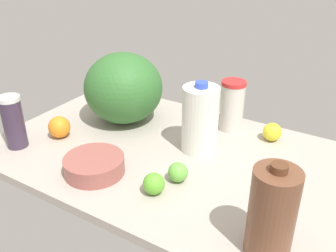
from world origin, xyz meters
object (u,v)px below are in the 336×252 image
object	(u,v)px
milk_jug	(200,119)
lime_loose	(154,184)
mixing_bowl	(94,165)
lemon_beside_bowl	(272,132)
chocolate_milk_jug	(272,213)
lime_by_jug	(178,172)
shaker_bottle	(13,122)
tumbler_cup	(232,105)
watermelon	(123,88)
orange_near_front	(59,127)

from	to	relation	value
milk_jug	lime_loose	distance (cm)	29.83
mixing_bowl	lemon_beside_bowl	distance (cm)	63.42
lime_loose	chocolate_milk_jug	bearing A→B (deg)	172.88
milk_jug	lime_by_jug	distance (cm)	21.85
shaker_bottle	lemon_beside_bowl	distance (cm)	90.12
lemon_beside_bowl	tumbler_cup	bearing A→B (deg)	-2.25
chocolate_milk_jug	lime_loose	distance (cm)	35.73
watermelon	lime_by_jug	xyz separation A→B (cm)	(-38.82, 24.75, -10.52)
tumbler_cup	lemon_beside_bowl	size ratio (longest dim) A/B	2.90
milk_jug	watermelon	world-z (taller)	watermelon
milk_jug	watermelon	bearing A→B (deg)	-7.78
lime_loose	orange_near_front	world-z (taller)	orange_near_front
shaker_bottle	lime_loose	size ratio (longest dim) A/B	2.94
chocolate_milk_jug	tumbler_cup	bearing A→B (deg)	-58.98
watermelon	tumbler_cup	world-z (taller)	watermelon
lemon_beside_bowl	mixing_bowl	bearing A→B (deg)	50.45
chocolate_milk_jug	lime_loose	bearing A→B (deg)	-7.12
lime_loose	lemon_beside_bowl	distance (cm)	51.48
orange_near_front	lemon_beside_bowl	size ratio (longest dim) A/B	1.20
lime_loose	lemon_beside_bowl	xyz separation A→B (cm)	(-18.98, -47.85, 0.13)
milk_jug	tumbler_cup	bearing A→B (deg)	-99.06
milk_jug	watermelon	xyz separation A→B (cm)	(35.62, -4.87, 2.06)
shaker_bottle	chocolate_milk_jug	bearing A→B (deg)	178.94
lime_loose	lime_by_jug	xyz separation A→B (cm)	(-2.83, -8.75, -0.15)
orange_near_front	lime_by_jug	world-z (taller)	orange_near_front
mixing_bowl	watermelon	bearing A→B (deg)	-67.12
tumbler_cup	mixing_bowl	world-z (taller)	tumbler_cup
shaker_bottle	tumbler_cup	world-z (taller)	tumbler_cup
lemon_beside_bowl	milk_jug	bearing A→B (deg)	44.80
lemon_beside_bowl	shaker_bottle	bearing A→B (deg)	34.17
chocolate_milk_jug	mixing_bowl	size ratio (longest dim) A/B	1.28
milk_jug	mixing_bowl	xyz separation A→B (cm)	(21.03, 29.69, -8.80)
lime_loose	lemon_beside_bowl	size ratio (longest dim) A/B	0.96
watermelon	tumbler_cup	bearing A→B (deg)	-158.88
watermelon	mixing_bowl	distance (cm)	39.05
orange_near_front	lime_by_jug	size ratio (longest dim) A/B	1.31
watermelon	lime_loose	size ratio (longest dim) A/B	4.74
watermelon	orange_near_front	bearing A→B (deg)	63.84
shaker_bottle	orange_near_front	xyz separation A→B (cm)	(-7.81, -12.49, -5.39)
shaker_bottle	chocolate_milk_jug	xyz separation A→B (cm)	(-89.97, 1.67, 1.83)
mixing_bowl	lemon_beside_bowl	world-z (taller)	lemon_beside_bowl
lime_loose	lemon_beside_bowl	world-z (taller)	lemon_beside_bowl
lime_by_jug	shaker_bottle	bearing A→B (deg)	11.07
mixing_bowl	orange_near_front	world-z (taller)	orange_near_front
watermelon	lime_loose	world-z (taller)	watermelon
mixing_bowl	lime_by_jug	world-z (taller)	lime_by_jug
tumbler_cup	chocolate_milk_jug	distance (cm)	61.64
watermelon	orange_near_front	distance (cm)	28.05
lime_loose	shaker_bottle	bearing A→B (deg)	2.73
mixing_bowl	lemon_beside_bowl	size ratio (longest dim) A/B	2.84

